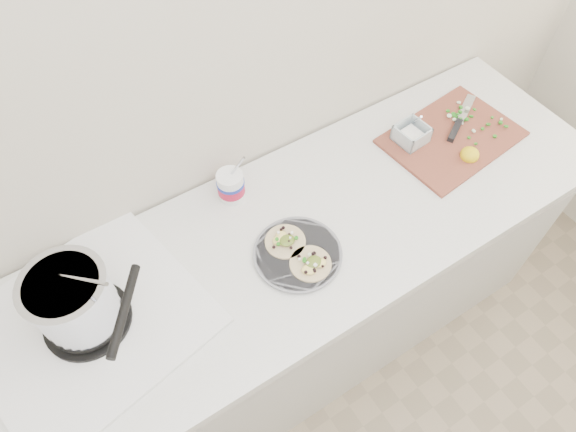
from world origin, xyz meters
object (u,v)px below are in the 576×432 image
cutboard (449,134)px  taco_plate (298,252)px  stove (80,309)px  tub (232,183)px

cutboard → taco_plate: bearing=-176.3°
stove → taco_plate: bearing=-22.9°
taco_plate → tub: bearing=99.9°
stove → tub: (0.54, 0.18, -0.03)m
tub → cutboard: (0.76, -0.18, -0.05)m
taco_plate → tub: size_ratio=1.33×
taco_plate → cutboard: (0.71, 0.12, 0.00)m
stove → tub: bearing=6.8°
tub → stove: bearing=-161.9°
cutboard → stove: bearing=174.0°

